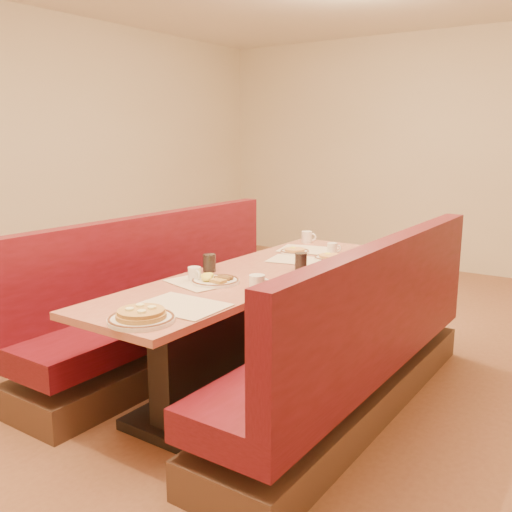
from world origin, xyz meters
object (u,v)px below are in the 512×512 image
Objects in this scene: pancake_plate at (141,317)px; soda_tumbler_mid at (301,261)px; booth_right at (357,355)px; coffee_mug_b at (195,274)px; diner_table at (253,329)px; booth_left at (170,311)px; coffee_mug_c at (333,248)px; coffee_mug_d at (307,237)px; soda_tumbler_near at (209,263)px; eggs_plate at (215,280)px; coffee_mug_a at (258,283)px.

soda_tumbler_mid reaches higher than pancake_plate.
booth_right is 23.47× the size of coffee_mug_b.
pancake_plate is at bearing -83.24° from diner_table.
booth_left is at bearing 128.11° from pancake_plate.
coffee_mug_d is (-0.38, 0.29, 0.01)m from coffee_mug_c.
pancake_plate is 1.03m from soda_tumbler_near.
coffee_mug_c reaches higher than eggs_plate.
diner_table is 21.17× the size of coffee_mug_d.
pancake_plate is at bearing -93.19° from soda_tumbler_mid.
diner_table is 23.24× the size of soda_tumbler_mid.
coffee_mug_b is 0.72m from soda_tumbler_mid.
coffee_mug_a is (0.28, -0.36, 0.43)m from diner_table.
coffee_mug_d is (-0.96, 1.10, 0.44)m from booth_right.
coffee_mug_c is at bearing 89.49° from pancake_plate.
coffee_mug_a is (0.32, -0.02, 0.03)m from eggs_plate.
booth_right is 1.09m from coffee_mug_c.
booth_right reaches higher than pancake_plate.
booth_right reaches higher than coffee_mug_b.
coffee_mug_d reaches higher than eggs_plate.
coffee_mug_c is (-0.14, 1.18, -0.01)m from coffee_mug_a.
eggs_plate is at bearing -119.24° from coffee_mug_c.
coffee_mug_d is (-0.06, 1.47, 0.00)m from coffee_mug_b.
soda_tumbler_near is (-0.53, 0.22, 0.01)m from coffee_mug_a.
booth_left is at bearing 153.67° from eggs_plate.
soda_tumbler_near reaches higher than coffee_mug_a.
eggs_plate is at bearing -95.76° from diner_table.
coffee_mug_c is (0.02, 1.91, 0.02)m from pancake_plate.
diner_table is 19.99× the size of coffee_mug_a.
coffee_mug_b is at bearing -167.75° from eggs_plate.
booth_right is (1.46, 0.00, 0.00)m from booth_left.
pancake_plate is at bearing -110.81° from coffee_mug_c.
pancake_plate is 3.09× the size of coffee_mug_c.
diner_table is 0.58m from coffee_mug_b.
diner_table is 21.93× the size of soda_tumbler_near.
pancake_plate is 1.35m from soda_tumbler_mid.
coffee_mug_c is (-0.58, 0.81, 0.43)m from booth_right.
coffee_mug_d is at bearing 99.26° from pancake_plate.
coffee_mug_a is at bearing -90.85° from coffee_mug_d.
coffee_mug_a is 1.16× the size of soda_tumbler_mid.
coffee_mug_a is at bearing -23.01° from soda_tumbler_near.
coffee_mug_a is at bearing -3.15° from eggs_plate.
booth_right is 0.73m from soda_tumbler_mid.
pancake_plate is 1.11× the size of eggs_plate.
pancake_plate is 2.94× the size of coffee_mug_b.
booth_left is 1.07m from soda_tumbler_mid.
coffee_mug_c is 0.47m from coffee_mug_d.
coffee_mug_c reaches higher than diner_table.
pancake_plate reaches higher than diner_table.
diner_table is at bearing 90.87° from coffee_mug_b.
coffee_mug_a is at bearing 25.88° from coffee_mug_b.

